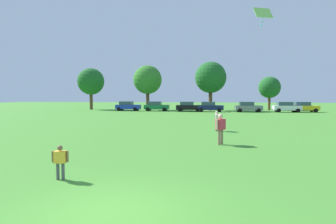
# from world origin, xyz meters

# --- Properties ---
(ground_plane) EXTENTS (160.00, 160.00, 0.00)m
(ground_plane) POSITION_xyz_m (0.00, 30.00, 0.00)
(ground_plane) COLOR #42842D
(child_kite_flyer) EXTENTS (0.51, 0.27, 1.09)m
(child_kite_flyer) POSITION_xyz_m (-2.41, 2.28, 0.65)
(child_kite_flyer) COLOR #4C4C51
(child_kite_flyer) RESTS_ON ground
(adult_bystander) EXTENTS (0.57, 0.65, 1.67)m
(adult_bystander) POSITION_xyz_m (2.89, 9.44, 0.99)
(adult_bystander) COLOR #8C7259
(adult_bystander) RESTS_ON ground
(bystander_near_trees) EXTENTS (0.30, 0.71, 1.49)m
(bystander_near_trees) POSITION_xyz_m (2.89, 15.41, 0.88)
(bystander_near_trees) COLOR #4C4C51
(bystander_near_trees) RESTS_ON ground
(kite) EXTENTS (1.12, 0.79, 1.06)m
(kite) POSITION_xyz_m (5.22, 10.68, 7.22)
(kite) COLOR #8CD859
(parked_car_blue_0) EXTENTS (4.30, 2.02, 1.68)m
(parked_car_blue_0) POSITION_xyz_m (-11.76, 42.47, 0.86)
(parked_car_blue_0) COLOR #1E38AD
(parked_car_blue_0) RESTS_ON ground
(parked_car_green_1) EXTENTS (4.30, 2.02, 1.68)m
(parked_car_green_1) POSITION_xyz_m (-6.64, 42.56, 0.86)
(parked_car_green_1) COLOR #196B38
(parked_car_green_1) RESTS_ON ground
(parked_car_black_2) EXTENTS (4.30, 2.02, 1.68)m
(parked_car_black_2) POSITION_xyz_m (-0.90, 41.63, 0.86)
(parked_car_black_2) COLOR black
(parked_car_black_2) RESTS_ON ground
(parked_car_navy_3) EXTENTS (4.30, 2.02, 1.68)m
(parked_car_navy_3) POSITION_xyz_m (2.67, 41.52, 0.86)
(parked_car_navy_3) COLOR #141E4C
(parked_car_navy_3) RESTS_ON ground
(parked_car_gray_4) EXTENTS (4.30, 2.02, 1.68)m
(parked_car_gray_4) POSITION_xyz_m (8.87, 41.36, 0.86)
(parked_car_gray_4) COLOR slate
(parked_car_gray_4) RESTS_ON ground
(parked_car_white_5) EXTENTS (4.30, 2.02, 1.68)m
(parked_car_white_5) POSITION_xyz_m (15.01, 41.90, 0.86)
(parked_car_white_5) COLOR white
(parked_car_white_5) RESTS_ON ground
(parked_car_yellow_6) EXTENTS (4.30, 2.02, 1.68)m
(parked_car_yellow_6) POSITION_xyz_m (17.85, 42.40, 0.86)
(parked_car_yellow_6) COLOR yellow
(parked_car_yellow_6) RESTS_ON ground
(tree_far_left) EXTENTS (5.17, 5.17, 8.06)m
(tree_far_left) POSITION_xyz_m (-20.30, 46.46, 5.44)
(tree_far_left) COLOR brown
(tree_far_left) RESTS_ON ground
(tree_left) EXTENTS (5.40, 5.40, 8.41)m
(tree_left) POSITION_xyz_m (-8.95, 46.20, 5.68)
(tree_left) COLOR brown
(tree_left) RESTS_ON ground
(tree_right) EXTENTS (5.69, 5.69, 8.87)m
(tree_right) POSITION_xyz_m (2.82, 46.00, 5.99)
(tree_right) COLOR brown
(tree_right) RESTS_ON ground
(tree_far_right) EXTENTS (4.02, 4.02, 6.26)m
(tree_far_right) POSITION_xyz_m (13.76, 48.70, 4.22)
(tree_far_right) COLOR brown
(tree_far_right) RESTS_ON ground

